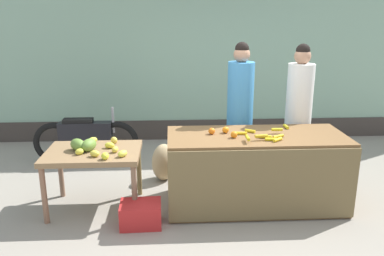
% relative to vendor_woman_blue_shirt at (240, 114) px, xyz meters
% --- Properties ---
extents(ground_plane, '(24.00, 24.00, 0.00)m').
position_rel_vendor_woman_blue_shirt_xyz_m(ground_plane, '(-0.34, -0.68, -0.95)').
color(ground_plane, gray).
extents(market_wall_back, '(9.73, 0.23, 3.45)m').
position_rel_vendor_woman_blue_shirt_xyz_m(market_wall_back, '(-0.34, 2.07, 0.74)').
color(market_wall_back, '#8CB299').
rests_on(market_wall_back, ground).
extents(fruit_stall_counter, '(2.06, 0.89, 0.87)m').
position_rel_vendor_woman_blue_shirt_xyz_m(fruit_stall_counter, '(0.08, -0.69, -0.52)').
color(fruit_stall_counter, brown).
rests_on(fruit_stall_counter, ground).
extents(side_table_wooden, '(1.07, 0.77, 0.71)m').
position_rel_vendor_woman_blue_shirt_xyz_m(side_table_wooden, '(-1.80, -0.68, -0.33)').
color(side_table_wooden, olive).
rests_on(side_table_wooden, ground).
extents(banana_bunch_pile, '(0.71, 0.66, 0.07)m').
position_rel_vendor_woman_blue_shirt_xyz_m(banana_bunch_pile, '(0.16, -0.77, -0.05)').
color(banana_bunch_pile, gold).
rests_on(banana_bunch_pile, fruit_stall_counter).
extents(orange_pile, '(0.31, 0.27, 0.08)m').
position_rel_vendor_woman_blue_shirt_xyz_m(orange_pile, '(-0.30, -0.67, -0.04)').
color(orange_pile, orange).
rests_on(orange_pile, fruit_stall_counter).
extents(mango_papaya_pile, '(0.72, 0.69, 0.14)m').
position_rel_vendor_woman_blue_shirt_xyz_m(mango_papaya_pile, '(-1.82, -0.69, -0.18)').
color(mango_papaya_pile, yellow).
rests_on(mango_papaya_pile, side_table_wooden).
extents(vendor_woman_blue_shirt, '(0.34, 0.34, 1.88)m').
position_rel_vendor_woman_blue_shirt_xyz_m(vendor_woman_blue_shirt, '(0.00, 0.00, 0.00)').
color(vendor_woman_blue_shirt, '#33333D').
rests_on(vendor_woman_blue_shirt, ground).
extents(vendor_woman_white_shirt, '(0.34, 0.34, 1.86)m').
position_rel_vendor_woman_blue_shirt_xyz_m(vendor_woman_white_shirt, '(0.77, -0.04, -0.01)').
color(vendor_woman_white_shirt, '#33333D').
rests_on(vendor_woman_white_shirt, ground).
extents(parked_motorcycle, '(1.60, 0.18, 0.88)m').
position_rel_vendor_woman_blue_shirt_xyz_m(parked_motorcycle, '(-2.21, 0.84, -0.55)').
color(parked_motorcycle, black).
rests_on(parked_motorcycle, ground).
extents(produce_crate, '(0.45, 0.33, 0.26)m').
position_rel_vendor_woman_blue_shirt_xyz_m(produce_crate, '(-1.25, -1.12, -0.82)').
color(produce_crate, red).
rests_on(produce_crate, ground).
extents(produce_sack, '(0.45, 0.47, 0.52)m').
position_rel_vendor_woman_blue_shirt_xyz_m(produce_sack, '(-1.02, 0.10, -0.69)').
color(produce_sack, tan).
rests_on(produce_sack, ground).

